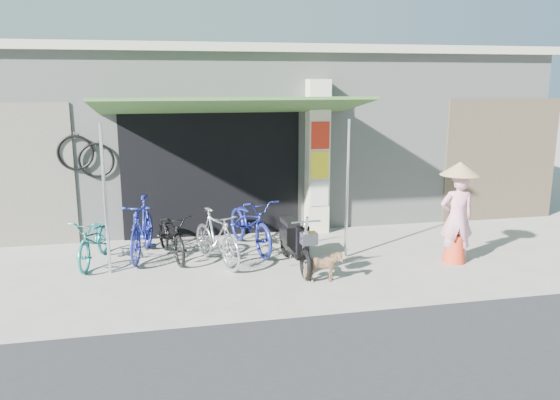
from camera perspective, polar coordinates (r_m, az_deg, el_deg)
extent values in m
plane|color=#9B978C|center=(8.60, 2.71, -7.87)|extent=(80.00, 80.00, 0.00)
cube|color=gray|center=(13.12, -2.89, 7.00)|extent=(12.00, 5.00, 3.50)
cube|color=#BDB6A1|center=(13.08, -2.98, 15.01)|extent=(12.30, 5.30, 0.16)
cube|color=black|center=(10.56, -7.12, 2.88)|extent=(3.40, 0.06, 2.50)
cube|color=black|center=(10.70, -7.02, -0.81)|extent=(3.06, 0.04, 1.10)
torus|color=black|center=(10.51, -18.64, 3.94)|extent=(0.65, 0.05, 0.65)
cylinder|color=silver|center=(10.49, -18.75, 5.68)|extent=(0.02, 0.02, 0.12)
torus|color=black|center=(10.54, -20.59, 4.64)|extent=(0.65, 0.05, 0.65)
cylinder|color=silver|center=(10.52, -20.71, 6.38)|extent=(0.02, 0.02, 0.12)
cube|color=beige|center=(10.76, 3.88, 4.47)|extent=(0.42, 0.42, 3.00)
cube|color=red|center=(10.50, 4.25, 6.74)|extent=(0.36, 0.02, 0.52)
cube|color=yellow|center=(10.57, 4.20, 3.67)|extent=(0.36, 0.02, 0.52)
cube|color=beige|center=(10.67, 4.15, 0.69)|extent=(0.36, 0.02, 0.50)
cube|color=#345B29|center=(9.53, -5.01, 9.78)|extent=(4.60, 1.88, 0.35)
cylinder|color=silver|center=(8.79, -17.81, -0.01)|extent=(0.05, 0.05, 2.36)
cylinder|color=silver|center=(9.23, 7.02, 1.07)|extent=(0.05, 0.05, 2.36)
cube|color=brown|center=(12.68, 22.09, 3.88)|extent=(2.60, 0.06, 2.60)
imported|color=#1A7772|center=(9.53, -18.84, -3.98)|extent=(0.80, 1.60, 0.80)
imported|color=navy|center=(9.60, -14.24, -2.87)|extent=(0.77, 1.76, 1.02)
imported|color=black|center=(9.47, -11.27, -3.59)|extent=(0.91, 1.64, 0.82)
imported|color=#B7B7BC|center=(9.03, -6.65, -3.89)|extent=(0.98, 1.57, 0.91)
imported|color=navy|center=(9.75, -3.10, -2.41)|extent=(1.06, 1.96, 0.98)
imported|color=#9C8353|center=(8.25, 4.50, -6.99)|extent=(0.59, 0.30, 0.48)
torus|color=black|center=(8.35, 2.72, -6.79)|extent=(0.11, 0.47, 0.47)
torus|color=black|center=(9.40, 0.57, -4.57)|extent=(0.11, 0.47, 0.47)
cube|color=black|center=(8.85, 1.58, -5.21)|extent=(0.24, 0.85, 0.09)
cube|color=black|center=(9.08, 1.03, -3.46)|extent=(0.26, 0.50, 0.30)
cube|color=black|center=(9.03, 1.03, -2.32)|extent=(0.24, 0.50, 0.08)
cube|color=black|center=(8.41, 2.37, -4.38)|extent=(0.20, 0.10, 0.50)
cylinder|color=silver|center=(8.17, 2.71, -2.29)|extent=(0.46, 0.05, 0.03)
cube|color=silver|center=(8.08, 3.04, -4.03)|extent=(0.24, 0.19, 0.18)
imported|color=pink|center=(9.44, 17.97, -1.81)|extent=(0.61, 0.45, 1.52)
cone|color=red|center=(9.58, 17.77, -4.87)|extent=(0.38, 0.38, 0.46)
cone|color=tan|center=(9.29, 18.31, 3.16)|extent=(0.64, 0.64, 0.22)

